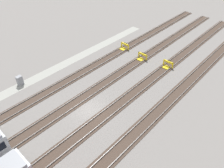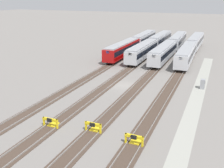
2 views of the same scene
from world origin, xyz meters
TOP-DOWN VIEW (x-y plane):
  - ground_plane at (0.00, 0.00)m, footprint 400.00×400.00m
  - service_walkway at (0.00, -12.11)m, footprint 54.00×2.00m
  - rail_track_nearest at (0.00, -7.57)m, footprint 90.00×2.23m
  - rail_track_near_inner at (0.00, -2.52)m, footprint 90.00×2.24m
  - rail_track_middle at (0.00, 2.52)m, footprint 90.00×2.24m
  - rail_track_far_inner at (0.00, 7.57)m, footprint 90.00×2.23m
  - subway_car_front_row_leftmost at (19.89, -2.47)m, footprint 18.03×3.01m
  - subway_car_front_row_left_inner at (19.89, 7.57)m, footprint 18.03×3.02m
  - subway_car_front_row_centre at (38.62, 7.52)m, footprint 18.04×3.13m
  - subway_car_front_row_right_inner at (19.89, 2.54)m, footprint 18.02×2.98m
  - subway_car_front_row_rightmost at (39.05, -2.54)m, footprint 18.06×3.24m
  - subway_car_back_row_leftmost at (38.92, -7.59)m, footprint 18.04×3.07m
  - subway_car_back_row_centre at (19.89, -7.56)m, footprint 18.04×3.12m
  - subway_car_back_row_rightmost at (38.94, 2.55)m, footprint 18.03×3.00m
  - bumper_stop_nearest_track at (-16.89, -7.57)m, footprint 1.35×2.00m
  - bumper_stop_near_inner_track at (-16.10, -2.53)m, footprint 1.35×2.00m
  - bumper_stop_middle_track at (-17.01, 2.53)m, footprint 1.35×2.00m
  - electrical_cabinet at (3.55, -12.52)m, footprint 0.90×0.73m

SIDE VIEW (x-z plane):
  - ground_plane at x=0.00m, z-range 0.00..0.00m
  - service_walkway at x=0.00m, z-range 0.00..0.01m
  - rail_track_nearest at x=0.00m, z-range -0.06..0.15m
  - rail_track_near_inner at x=0.00m, z-range -0.06..0.15m
  - rail_track_middle at x=0.00m, z-range -0.06..0.15m
  - rail_track_far_inner at x=0.00m, z-range -0.06..0.15m
  - bumper_stop_nearest_track at x=-16.89m, z-range -0.10..1.12m
  - bumper_stop_near_inner_track at x=-16.10m, z-range -0.10..1.12m
  - bumper_stop_middle_track at x=-17.01m, z-range -0.10..1.12m
  - electrical_cabinet at x=3.55m, z-range 0.00..1.60m
  - subway_car_front_row_leftmost at x=19.89m, z-range 0.19..3.89m
  - subway_car_front_row_left_inner at x=19.89m, z-range 0.19..3.89m
  - subway_car_front_row_centre at x=38.62m, z-range 0.19..3.89m
  - subway_car_front_row_right_inner at x=19.89m, z-range 0.19..3.89m
  - subway_car_front_row_rightmost at x=39.05m, z-range 0.19..3.89m
  - subway_car_back_row_leftmost at x=38.92m, z-range 0.19..3.89m
  - subway_car_back_row_centre at x=19.89m, z-range 0.19..3.89m
  - subway_car_back_row_rightmost at x=38.94m, z-range 0.19..3.89m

